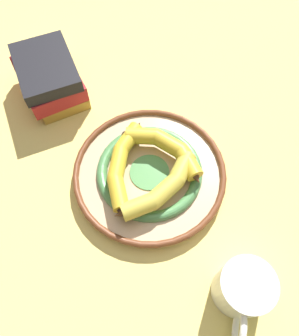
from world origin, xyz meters
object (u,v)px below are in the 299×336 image
object	(u,v)px
decorative_bowl	(150,173)
banana_c	(122,163)
book_stack	(50,77)
banana_a	(161,190)
coffee_mug	(243,290)
banana_b	(167,148)

from	to	relation	value
decorative_bowl	banana_c	world-z (taller)	banana_c
banana_c	book_stack	distance (m)	0.29
banana_c	banana_a	bearing A→B (deg)	60.25
decorative_bowl	coffee_mug	size ratio (longest dim) A/B	2.21
decorative_bowl	book_stack	world-z (taller)	book_stack
banana_a	banana_b	distance (m)	0.09
decorative_bowl	book_stack	bearing A→B (deg)	-117.64
banana_a	banana_b	bearing A→B (deg)	37.59
banana_a	banana_c	distance (m)	0.10
banana_a	coffee_mug	bearing A→B (deg)	-96.63
book_stack	decorative_bowl	bearing A→B (deg)	-155.81
banana_a	coffee_mug	xyz separation A→B (m)	(0.13, 0.18, -0.01)
banana_c	coffee_mug	world-z (taller)	coffee_mug
decorative_bowl	banana_a	world-z (taller)	banana_a
book_stack	banana_a	bearing A→B (deg)	-159.21
banana_b	book_stack	xyz separation A→B (m)	(-0.10, -0.32, -0.00)
banana_a	book_stack	distance (m)	0.39
book_stack	banana_c	bearing A→B (deg)	-162.87
decorative_bowl	banana_c	bearing A→B (deg)	-78.13
decorative_bowl	banana_b	xyz separation A→B (m)	(-0.05, 0.02, 0.04)
coffee_mug	banana_c	bearing A→B (deg)	-126.07
decorative_bowl	book_stack	xyz separation A→B (m)	(-0.15, -0.29, 0.03)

